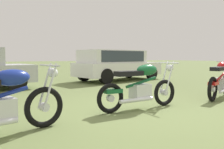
% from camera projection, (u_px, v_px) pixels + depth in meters
% --- Properties ---
extents(ground_plane, '(120.00, 120.00, 0.00)m').
position_uv_depth(ground_plane, '(141.00, 110.00, 4.97)').
color(ground_plane, olive).
extents(motorcycle_blue, '(2.00, 0.78, 1.02)m').
position_uv_depth(motorcycle_blue, '(0.00, 103.00, 3.27)').
color(motorcycle_blue, black).
rests_on(motorcycle_blue, ground).
extents(motorcycle_green, '(2.04, 0.64, 1.02)m').
position_uv_depth(motorcycle_green, '(141.00, 87.00, 5.03)').
color(motorcycle_green, black).
rests_on(motorcycle_green, ground).
extents(motorcycle_red, '(1.91, 0.96, 1.02)m').
position_uv_depth(motorcycle_red, '(221.00, 80.00, 6.44)').
color(motorcycle_red, black).
rests_on(motorcycle_red, ground).
extents(car_white, '(4.55, 2.43, 1.43)m').
position_uv_depth(car_white, '(116.00, 63.00, 11.14)').
color(car_white, silver).
rests_on(car_white, ground).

